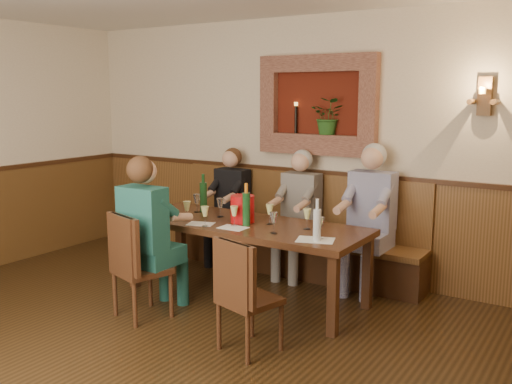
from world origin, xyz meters
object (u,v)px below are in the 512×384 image
(person_bench_mid, at_px, (297,225))
(water_bottle, at_px, (317,224))
(wine_bottle_green_b, at_px, (203,196))
(person_bench_left, at_px, (228,217))
(chair_near_left, at_px, (141,287))
(bench, at_px, (292,243))
(person_bench_right, at_px, (368,231))
(dining_table, at_px, (244,230))
(wine_bottle_green_a, at_px, (246,208))
(chair_near_right, at_px, (248,318))
(spittoon_bucket, at_px, (242,209))
(person_chair_front, at_px, (151,248))

(person_bench_mid, bearing_deg, water_bottle, -54.32)
(wine_bottle_green_b, distance_m, water_bottle, 1.60)
(person_bench_left, bearing_deg, chair_near_left, -80.42)
(bench, bearing_deg, person_bench_right, -6.64)
(dining_table, relative_size, person_bench_right, 1.61)
(dining_table, distance_m, wine_bottle_green_a, 0.28)
(dining_table, xyz_separation_m, person_bench_left, (-0.79, 0.84, -0.12))
(chair_near_left, xyz_separation_m, wine_bottle_green_a, (0.58, 0.82, 0.64))
(chair_near_left, bearing_deg, chair_near_right, 14.10)
(bench, relative_size, wine_bottle_green_b, 7.48)
(bench, bearing_deg, chair_near_right, -70.32)
(person_bench_mid, bearing_deg, person_bench_right, -0.24)
(dining_table, xyz_separation_m, chair_near_right, (0.68, -0.97, -0.41))
(dining_table, height_order, bench, bench)
(chair_near_left, height_order, person_bench_left, person_bench_left)
(person_bench_left, xyz_separation_m, water_bottle, (1.70, -1.09, 0.34))
(person_bench_right, bearing_deg, wine_bottle_green_b, -157.28)
(wine_bottle_green_b, relative_size, water_bottle, 1.11)
(chair_near_right, bearing_deg, person_bench_right, 97.73)
(bench, height_order, person_bench_left, person_bench_left)
(chair_near_left, distance_m, person_bench_right, 2.29)
(bench, xyz_separation_m, chair_near_right, (0.68, -1.91, -0.06))
(spittoon_bucket, bearing_deg, bench, 88.40)
(dining_table, distance_m, person_bench_left, 1.16)
(chair_near_left, height_order, person_bench_mid, person_bench_mid)
(person_bench_right, xyz_separation_m, wine_bottle_green_a, (-0.84, -0.94, 0.30))
(chair_near_right, relative_size, wine_bottle_green_b, 2.25)
(chair_near_left, height_order, spittoon_bucket, spittoon_bucket)
(bench, height_order, water_bottle, water_bottle)
(chair_near_left, relative_size, person_bench_mid, 0.69)
(person_bench_left, bearing_deg, person_bench_mid, -0.06)
(chair_near_right, height_order, wine_bottle_green_a, wine_bottle_green_a)
(chair_near_right, distance_m, wine_bottle_green_a, 1.24)
(bench, bearing_deg, person_bench_mid, -41.01)
(chair_near_left, bearing_deg, wine_bottle_green_b, 113.80)
(wine_bottle_green_b, xyz_separation_m, water_bottle, (1.54, -0.43, -0.02))
(chair_near_right, xyz_separation_m, person_bench_mid, (-0.56, 1.81, 0.31))
(dining_table, distance_m, chair_near_right, 1.26)
(spittoon_bucket, distance_m, wine_bottle_green_a, 0.16)
(chair_near_right, bearing_deg, chair_near_left, -166.99)
(dining_table, relative_size, person_bench_mid, 1.74)
(chair_near_left, distance_m, wine_bottle_green_a, 1.19)
(dining_table, bearing_deg, person_bench_mid, 81.86)
(person_chair_front, bearing_deg, person_bench_left, 100.61)
(dining_table, height_order, chair_near_right, chair_near_right)
(person_bench_left, bearing_deg, spittoon_bucket, -47.42)
(chair_near_right, bearing_deg, person_bench_left, 144.60)
(person_chair_front, bearing_deg, chair_near_left, -92.23)
(person_bench_left, xyz_separation_m, wine_bottle_green_b, (0.16, -0.66, 0.36))
(dining_table, xyz_separation_m, spittoon_bucket, (-0.03, 0.01, 0.21))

